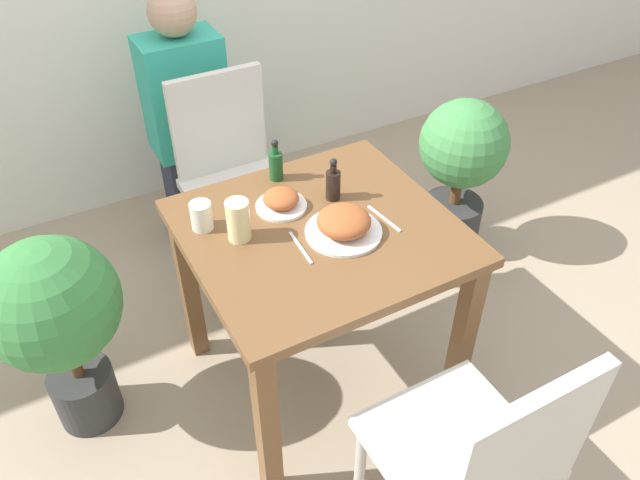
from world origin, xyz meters
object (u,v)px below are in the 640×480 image
(side_plate, at_px, (281,201))
(juice_glass, at_px, (238,220))
(food_plate, at_px, (344,224))
(drink_cup, at_px, (202,216))
(chair_near, at_px, (478,456))
(potted_plant_left, at_px, (56,316))
(sauce_bottle, at_px, (276,164))
(condiment_bottle, at_px, (333,183))
(person_figure, at_px, (189,122))
(chair_far, at_px, (233,171))
(potted_plant_right, at_px, (460,166))

(side_plate, xyz_separation_m, juice_glass, (-0.18, -0.08, 0.04))
(food_plate, bearing_deg, drink_cup, 147.60)
(chair_near, bearing_deg, potted_plant_left, -50.32)
(drink_cup, distance_m, sauce_bottle, 0.35)
(chair_near, distance_m, food_plate, 0.76)
(side_plate, bearing_deg, sauce_bottle, 69.00)
(side_plate, height_order, condiment_bottle, condiment_bottle)
(sauce_bottle, relative_size, potted_plant_left, 0.20)
(chair_near, height_order, food_plate, chair_near)
(drink_cup, height_order, potted_plant_left, drink_cup)
(food_plate, bearing_deg, sauce_bottle, 97.40)
(juice_glass, xyz_separation_m, condiment_bottle, (0.36, 0.04, -0.01))
(food_plate, distance_m, sauce_bottle, 0.38)
(juice_glass, distance_m, person_figure, 1.07)
(chair_near, xyz_separation_m, condiment_bottle, (0.08, 0.90, 0.27))
(food_plate, xyz_separation_m, side_plate, (-0.11, 0.21, -0.01))
(chair_far, xyz_separation_m, person_figure, (-0.05, 0.37, 0.07))
(chair_near, bearing_deg, sauce_bottle, -88.41)
(sauce_bottle, bearing_deg, chair_far, 91.77)
(sauce_bottle, relative_size, condiment_bottle, 1.00)
(chair_far, distance_m, person_figure, 0.38)
(sauce_bottle, bearing_deg, side_plate, -111.00)
(chair_near, height_order, side_plate, chair_near)
(chair_far, height_order, potted_plant_left, chair_far)
(sauce_bottle, xyz_separation_m, condiment_bottle, (0.11, -0.20, 0.00))
(juice_glass, relative_size, potted_plant_left, 0.17)
(juice_glass, xyz_separation_m, person_figure, (0.18, 1.03, -0.21))
(condiment_bottle, bearing_deg, sauce_bottle, 119.92)
(chair_near, xyz_separation_m, sauce_bottle, (-0.03, 1.10, 0.27))
(chair_near, bearing_deg, potted_plant_right, -127.02)
(side_plate, bearing_deg, drink_cup, 175.05)
(potted_plant_right, height_order, person_figure, person_figure)
(potted_plant_right, distance_m, person_figure, 1.22)
(chair_near, distance_m, side_plate, 0.97)
(food_plate, height_order, side_plate, food_plate)
(chair_near, relative_size, side_plate, 5.35)
(chair_near, height_order, potted_plant_right, chair_near)
(juice_glass, bearing_deg, condiment_bottle, 7.08)
(person_figure, bearing_deg, condiment_bottle, -79.74)
(drink_cup, xyz_separation_m, juice_glass, (0.08, -0.10, 0.02))
(condiment_bottle, distance_m, person_figure, 1.02)
(chair_far, relative_size, food_plate, 3.74)
(chair_far, distance_m, juice_glass, 0.76)
(potted_plant_right, bearing_deg, potted_plant_left, -175.59)
(sauce_bottle, bearing_deg, potted_plant_left, -174.90)
(side_plate, bearing_deg, person_figure, 90.23)
(food_plate, bearing_deg, side_plate, 117.34)
(side_plate, relative_size, drink_cup, 1.82)
(chair_far, relative_size, potted_plant_right, 1.18)
(side_plate, relative_size, juice_glass, 1.25)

